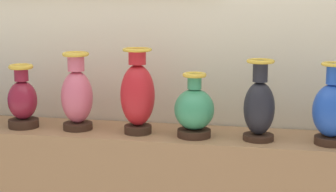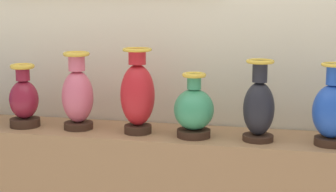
% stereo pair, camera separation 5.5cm
% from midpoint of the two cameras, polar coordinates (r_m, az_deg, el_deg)
% --- Properties ---
extents(back_wall, '(4.15, 0.14, 3.07)m').
position_cam_midpoint_polar(back_wall, '(2.64, 0.27, 8.51)').
color(back_wall, beige).
rests_on(back_wall, ground_plane).
extents(vase_burgundy, '(0.15, 0.15, 0.32)m').
position_cam_midpoint_polar(vase_burgundy, '(2.65, -16.47, -0.48)').
color(vase_burgundy, '#382319').
rests_on(vase_burgundy, display_shelf).
extents(vase_rose, '(0.15, 0.15, 0.38)m').
position_cam_midpoint_polar(vase_rose, '(2.54, -10.72, 0.06)').
color(vase_rose, '#382319').
rests_on(vase_rose, display_shelf).
extents(vase_crimson, '(0.16, 0.16, 0.41)m').
position_cam_midpoint_polar(vase_crimson, '(2.42, -4.06, 0.19)').
color(vase_crimson, '#382319').
rests_on(vase_crimson, display_shelf).
extents(vase_jade, '(0.18, 0.18, 0.30)m').
position_cam_midpoint_polar(vase_jade, '(2.36, 2.27, -1.56)').
color(vase_jade, '#382319').
rests_on(vase_jade, display_shelf).
extents(vase_onyx, '(0.14, 0.14, 0.37)m').
position_cam_midpoint_polar(vase_onyx, '(2.33, 9.45, -1.14)').
color(vase_onyx, '#382319').
rests_on(vase_onyx, display_shelf).
extents(vase_sapphire, '(0.16, 0.16, 0.36)m').
position_cam_midpoint_polar(vase_sapphire, '(2.33, 17.11, -1.55)').
color(vase_sapphire, '#382319').
rests_on(vase_sapphire, display_shelf).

